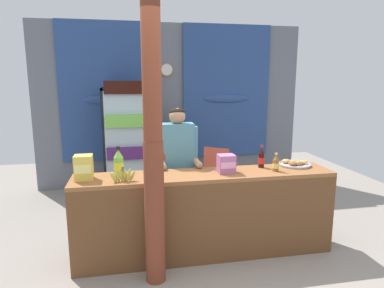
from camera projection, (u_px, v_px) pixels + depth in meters
name	position (u px, v px, depth m)	size (l,w,h in m)	color
ground_plane	(191.00, 222.00, 4.57)	(7.79, 7.79, 0.00)	gray
back_wall_curtained	(171.00, 104.00, 6.07)	(4.77, 0.22, 2.89)	slate
stall_counter	(208.00, 209.00, 3.56)	(2.79, 0.50, 0.92)	#935B33
timber_post	(153.00, 147.00, 3.01)	(0.21, 0.19, 2.74)	brown
drink_fridge	(126.00, 134.00, 5.52)	(0.72, 0.64, 1.90)	black
bottle_shelf_rack	(169.00, 153.00, 5.84)	(0.48, 0.28, 1.26)	brown
plastic_lawn_chair	(219.00, 169.00, 5.43)	(0.62, 0.62, 0.86)	#E5563D
shopkeeper	(178.00, 158.00, 4.00)	(0.49, 0.42, 1.59)	#28282D
soda_bottle_lime_soda	(119.00, 163.00, 3.51)	(0.10, 0.10, 0.31)	#75C64C
soda_bottle_cola	(261.00, 158.00, 3.81)	(0.07, 0.07, 0.26)	black
soda_bottle_iced_tea	(276.00, 163.00, 3.66)	(0.07, 0.07, 0.20)	brown
snack_box_instant_noodle	(84.00, 167.00, 3.34)	(0.18, 0.16, 0.25)	#EAD14C
snack_box_wafer	(226.00, 164.00, 3.60)	(0.18, 0.16, 0.20)	#B76699
pastry_tray	(295.00, 164.00, 3.91)	(0.37, 0.37, 0.07)	#BCBCC1
banana_bunch	(123.00, 176.00, 3.29)	(0.26, 0.06, 0.16)	#CCC14C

